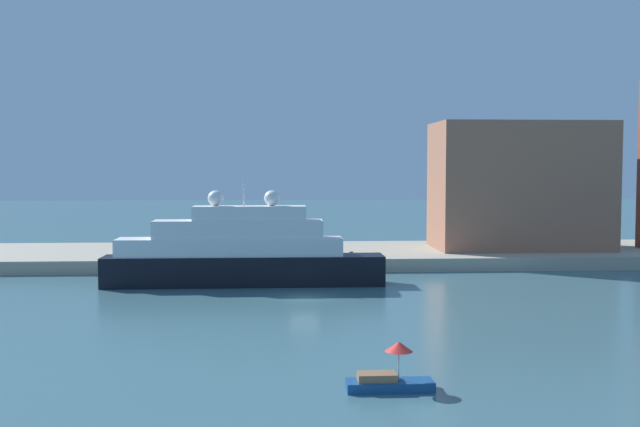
{
  "coord_description": "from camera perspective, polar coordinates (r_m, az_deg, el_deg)",
  "views": [
    {
      "loc": [
        -2.54,
        -66.24,
        11.68
      ],
      "look_at": [
        1.74,
        6.0,
        7.2
      ],
      "focal_mm": 42.28,
      "sensor_mm": 36.0,
      "label": 1
    }
  ],
  "objects": [
    {
      "name": "ground",
      "position": [
        67.31,
        -1.19,
        -6.45
      ],
      "size": [
        400.0,
        400.0,
        0.0
      ],
      "primitive_type": "plane",
      "color": "#3D6670"
    },
    {
      "name": "quay_dock",
      "position": [
        93.02,
        -1.81,
        -3.21
      ],
      "size": [
        110.0,
        20.19,
        1.5
      ],
      "primitive_type": "cube",
      "color": "#ADA38E",
      "rests_on": "ground"
    },
    {
      "name": "large_yacht",
      "position": [
        74.64,
        -6.04,
        -3.02
      ],
      "size": [
        27.57,
        3.87,
        10.42
      ],
      "color": "black",
      "rests_on": "ground"
    },
    {
      "name": "small_motorboat",
      "position": [
        40.41,
        5.27,
        -12.16
      ],
      "size": [
        4.58,
        1.47,
        2.58
      ],
      "color": "navy",
      "rests_on": "ground"
    },
    {
      "name": "harbor_building",
      "position": [
        97.19,
        14.86,
        2.05
      ],
      "size": [
        21.14,
        10.87,
        15.71
      ],
      "primitive_type": "cube",
      "color": "#9E664C",
      "rests_on": "quay_dock"
    },
    {
      "name": "parked_car",
      "position": [
        91.45,
        -11.62,
        -2.51
      ],
      "size": [
        4.58,
        1.72,
        1.5
      ],
      "color": "#B21E1E",
      "rests_on": "quay_dock"
    },
    {
      "name": "person_figure",
      "position": [
        89.83,
        -8.38,
        -2.47
      ],
      "size": [
        0.36,
        0.36,
        1.77
      ],
      "color": "#334C8C",
      "rests_on": "quay_dock"
    },
    {
      "name": "mooring_bollard",
      "position": [
        84.63,
        2.39,
        -3.14
      ],
      "size": [
        0.43,
        0.43,
        0.68
      ],
      "primitive_type": "cylinder",
      "color": "black",
      "rests_on": "quay_dock"
    }
  ]
}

